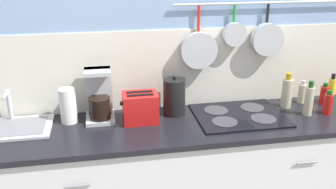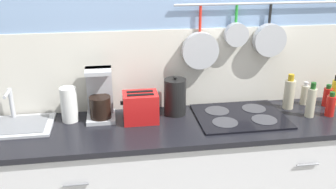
{
  "view_description": "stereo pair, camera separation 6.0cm",
  "coord_description": "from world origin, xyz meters",
  "px_view_note": "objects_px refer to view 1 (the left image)",
  "views": [
    {
      "loc": [
        -0.5,
        -2.06,
        1.92
      ],
      "look_at": [
        -0.13,
        0.0,
        1.11
      ],
      "focal_mm": 40.0,
      "sensor_mm": 36.0,
      "label": 1
    },
    {
      "loc": [
        -0.44,
        -2.07,
        1.92
      ],
      "look_at": [
        -0.13,
        0.0,
        1.11
      ],
      "focal_mm": 40.0,
      "sensor_mm": 36.0,
      "label": 2
    }
  ],
  "objects_px": {
    "kettle": "(174,97)",
    "bottle_sesame_oil": "(331,90)",
    "bottle_dish_soap": "(302,93)",
    "coffee_maker": "(99,99)",
    "paper_towel_roll": "(68,106)",
    "toaster": "(140,108)",
    "bottle_olive_oil": "(324,95)",
    "bottle_hot_sauce": "(309,100)",
    "bottle_vinegar": "(328,104)",
    "bottle_cooking_wine": "(287,92)"
  },
  "relations": [
    {
      "from": "paper_towel_roll",
      "to": "bottle_vinegar",
      "type": "bearing_deg",
      "value": -6.0
    },
    {
      "from": "bottle_hot_sauce",
      "to": "bottle_vinegar",
      "type": "distance_m",
      "value": 0.14
    },
    {
      "from": "paper_towel_roll",
      "to": "bottle_hot_sauce",
      "type": "xyz_separation_m",
      "value": [
        1.53,
        -0.17,
        -0.01
      ]
    },
    {
      "from": "paper_towel_roll",
      "to": "kettle",
      "type": "distance_m",
      "value": 0.67
    },
    {
      "from": "paper_towel_roll",
      "to": "kettle",
      "type": "relative_size",
      "value": 0.84
    },
    {
      "from": "bottle_vinegar",
      "to": "coffee_maker",
      "type": "bearing_deg",
      "value": 172.39
    },
    {
      "from": "bottle_hot_sauce",
      "to": "paper_towel_roll",
      "type": "bearing_deg",
      "value": 173.75
    },
    {
      "from": "bottle_hot_sauce",
      "to": "bottle_vinegar",
      "type": "relative_size",
      "value": 1.42
    },
    {
      "from": "paper_towel_roll",
      "to": "coffee_maker",
      "type": "relative_size",
      "value": 0.68
    },
    {
      "from": "bottle_hot_sauce",
      "to": "bottle_olive_oil",
      "type": "relative_size",
      "value": 1.5
    },
    {
      "from": "coffee_maker",
      "to": "bottle_cooking_wine",
      "type": "height_order",
      "value": "coffee_maker"
    },
    {
      "from": "bottle_cooking_wine",
      "to": "coffee_maker",
      "type": "bearing_deg",
      "value": 178.3
    },
    {
      "from": "paper_towel_roll",
      "to": "bottle_olive_oil",
      "type": "relative_size",
      "value": 1.42
    },
    {
      "from": "bottle_vinegar",
      "to": "bottle_sesame_oil",
      "type": "xyz_separation_m",
      "value": [
        0.14,
        0.18,
        0.02
      ]
    },
    {
      "from": "paper_towel_roll",
      "to": "bottle_hot_sauce",
      "type": "relative_size",
      "value": 0.95
    },
    {
      "from": "bottle_hot_sauce",
      "to": "bottle_vinegar",
      "type": "bearing_deg",
      "value": -3.26
    },
    {
      "from": "coffee_maker",
      "to": "bottle_sesame_oil",
      "type": "bearing_deg",
      "value": -0.59
    },
    {
      "from": "bottle_cooking_wine",
      "to": "bottle_sesame_oil",
      "type": "bearing_deg",
      "value": 3.41
    },
    {
      "from": "bottle_olive_oil",
      "to": "coffee_maker",
      "type": "bearing_deg",
      "value": 178.53
    },
    {
      "from": "kettle",
      "to": "bottle_olive_oil",
      "type": "bearing_deg",
      "value": -1.45
    },
    {
      "from": "toaster",
      "to": "bottle_cooking_wine",
      "type": "xyz_separation_m",
      "value": [
        1.01,
        0.06,
        0.01
      ]
    },
    {
      "from": "toaster",
      "to": "bottle_dish_soap",
      "type": "bearing_deg",
      "value": 5.37
    },
    {
      "from": "bottle_sesame_oil",
      "to": "kettle",
      "type": "bearing_deg",
      "value": 179.79
    },
    {
      "from": "bottle_cooking_wine",
      "to": "bottle_olive_oil",
      "type": "xyz_separation_m",
      "value": [
        0.28,
        -0.0,
        -0.04
      ]
    },
    {
      "from": "toaster",
      "to": "bottle_olive_oil",
      "type": "height_order",
      "value": "toaster"
    },
    {
      "from": "coffee_maker",
      "to": "bottle_cooking_wine",
      "type": "distance_m",
      "value": 1.26
    },
    {
      "from": "coffee_maker",
      "to": "bottle_olive_oil",
      "type": "distance_m",
      "value": 1.54
    },
    {
      "from": "bottle_cooking_wine",
      "to": "bottle_vinegar",
      "type": "relative_size",
      "value": 1.48
    },
    {
      "from": "bottle_vinegar",
      "to": "toaster",
      "type": "bearing_deg",
      "value": 175.19
    },
    {
      "from": "kettle",
      "to": "toaster",
      "type": "bearing_deg",
      "value": -160.7
    },
    {
      "from": "bottle_dish_soap",
      "to": "bottle_sesame_oil",
      "type": "height_order",
      "value": "bottle_sesame_oil"
    },
    {
      "from": "paper_towel_roll",
      "to": "bottle_olive_oil",
      "type": "xyz_separation_m",
      "value": [
        1.73,
        -0.02,
        -0.04
      ]
    },
    {
      "from": "bottle_dish_soap",
      "to": "bottle_olive_oil",
      "type": "distance_m",
      "value": 0.15
    },
    {
      "from": "bottle_sesame_oil",
      "to": "bottle_cooking_wine",
      "type": "bearing_deg",
      "value": -176.59
    },
    {
      "from": "toaster",
      "to": "bottle_sesame_oil",
      "type": "height_order",
      "value": "bottle_sesame_oil"
    },
    {
      "from": "bottle_hot_sauce",
      "to": "bottle_sesame_oil",
      "type": "relative_size",
      "value": 1.1
    },
    {
      "from": "paper_towel_roll",
      "to": "bottle_vinegar",
      "type": "relative_size",
      "value": 1.35
    },
    {
      "from": "paper_towel_roll",
      "to": "bottle_olive_oil",
      "type": "distance_m",
      "value": 1.73
    },
    {
      "from": "bottle_cooking_wine",
      "to": "toaster",
      "type": "bearing_deg",
      "value": -176.8
    },
    {
      "from": "bottle_olive_oil",
      "to": "kettle",
      "type": "bearing_deg",
      "value": 178.55
    },
    {
      "from": "coffee_maker",
      "to": "paper_towel_roll",
      "type": "bearing_deg",
      "value": -173.51
    },
    {
      "from": "bottle_cooking_wine",
      "to": "bottle_dish_soap",
      "type": "height_order",
      "value": "bottle_cooking_wine"
    },
    {
      "from": "paper_towel_roll",
      "to": "toaster",
      "type": "xyz_separation_m",
      "value": [
        0.44,
        -0.07,
        -0.02
      ]
    },
    {
      "from": "bottle_dish_soap",
      "to": "bottle_vinegar",
      "type": "relative_size",
      "value": 1.0
    },
    {
      "from": "coffee_maker",
      "to": "bottle_olive_oil",
      "type": "xyz_separation_m",
      "value": [
        1.54,
        -0.04,
        -0.07
      ]
    },
    {
      "from": "toaster",
      "to": "bottle_hot_sauce",
      "type": "xyz_separation_m",
      "value": [
        1.09,
        -0.1,
        0.01
      ]
    },
    {
      "from": "bottle_dish_soap",
      "to": "coffee_maker",
      "type": "bearing_deg",
      "value": -179.4
    },
    {
      "from": "toaster",
      "to": "bottle_hot_sauce",
      "type": "distance_m",
      "value": 1.09
    },
    {
      "from": "kettle",
      "to": "bottle_sesame_oil",
      "type": "bearing_deg",
      "value": -0.21
    },
    {
      "from": "coffee_maker",
      "to": "bottle_dish_soap",
      "type": "xyz_separation_m",
      "value": [
        1.4,
        0.01,
        -0.06
      ]
    }
  ]
}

